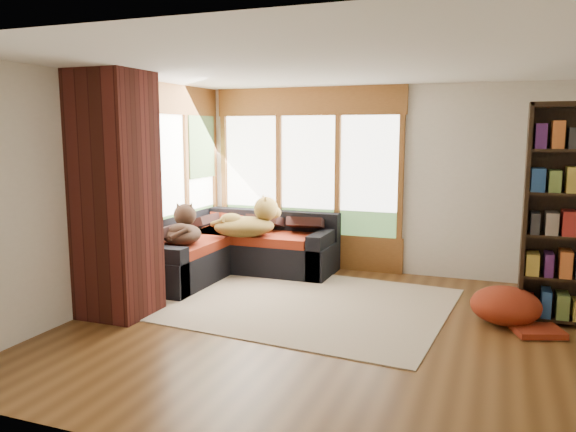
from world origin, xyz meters
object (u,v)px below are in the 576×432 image
Objects in this scene: dog_tan at (250,220)px; dog_brindle at (183,228)px; brick_chimney at (116,196)px; area_rug at (294,301)px; pouf at (506,304)px; sectional_sofa at (238,252)px; bookshelf at (575,216)px.

dog_brindle is (-0.61, -0.72, -0.03)m from dog_tan.
brick_chimney reaches higher than area_rug.
dog_tan is (-3.28, 0.82, 0.57)m from pouf.
brick_chimney is at bearing -140.29° from dog_tan.
area_rug is (1.63, 1.07, -1.29)m from brick_chimney.
dog_tan is 1.12× the size of dog_brindle.
pouf is 3.43m from dog_tan.
area_rug is at bearing -43.72° from sectional_sofa.
dog_brindle is at bearing -162.10° from dog_tan.
brick_chimney is 2.67× the size of dog_tan.
bookshelf is 2.32× the size of dog_tan.
dog_tan is at bearing 71.50° from brick_chimney.
dog_brindle is (-0.40, -0.80, 0.44)m from sectional_sofa.
dog_brindle is (-1.58, 0.18, 0.74)m from area_rug.
sectional_sofa is at bearing -49.39° from dog_brindle.
brick_chimney is 1.37m from dog_brindle.
pouf is 3.93m from dog_brindle.
dog_brindle is (0.05, 1.25, -0.55)m from brick_chimney.
area_rug is at bearing -74.57° from dog_tan.
pouf is at bearing 16.23° from brick_chimney.
brick_chimney reaches higher than pouf.
pouf reaches higher than area_rug.
pouf is at bearing 1.85° from area_rug.
dog_tan reaches higher than pouf.
bookshelf is at bearing 16.40° from brick_chimney.
brick_chimney is 0.75× the size of area_rug.
sectional_sofa reaches higher than pouf.
sectional_sofa is 0.63× the size of area_rug.
brick_chimney is at bearing -163.60° from bookshelf.
pouf is at bearing -114.48° from dog_brindle.
sectional_sofa is 0.97× the size of bookshelf.
area_rug is 4.89× the size of pouf.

